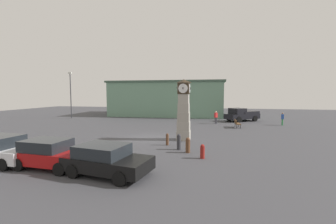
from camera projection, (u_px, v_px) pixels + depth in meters
name	position (u px, v px, depth m)	size (l,w,h in m)	color
ground_plane	(150.00, 138.00, 19.62)	(82.75, 82.75, 0.00)	#424247
clock_tower	(184.00, 111.00, 18.62)	(1.23, 1.23, 5.04)	#A09B90
bollard_near_tower	(202.00, 151.00, 13.37)	(0.27, 0.27, 0.86)	maroon
bollard_mid_row	(188.00, 145.00, 14.67)	(0.30, 0.30, 1.01)	brown
bollard_far_row	(179.00, 142.00, 15.47)	(0.28, 0.28, 1.10)	#333338
bollard_end_row	(167.00, 139.00, 16.82)	(0.21, 0.21, 0.89)	brown
car_navy_sedan	(1.00, 149.00, 12.47)	(4.04, 2.31, 1.53)	silver
car_near_tower	(50.00, 153.00, 11.71)	(4.08, 2.12, 1.47)	#A51111
car_by_building	(106.00, 159.00, 10.69)	(4.32, 2.60, 1.44)	black
pickup_truck	(242.00, 115.00, 31.34)	(5.08, 4.51, 1.85)	black
bench	(237.00, 123.00, 25.49)	(0.62, 1.63, 0.90)	brown
pedestrian_crossing_lot	(282.00, 118.00, 27.31)	(0.27, 0.42, 1.56)	#338C4C
pedestrian_by_cars	(216.00, 117.00, 28.76)	(0.44, 0.46, 1.63)	#3F3F47
street_lamp_near_road	(71.00, 92.00, 34.94)	(0.50, 0.24, 7.16)	#333338
warehouse_blue_far	(169.00, 98.00, 40.79)	(19.71, 11.61, 5.97)	gray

